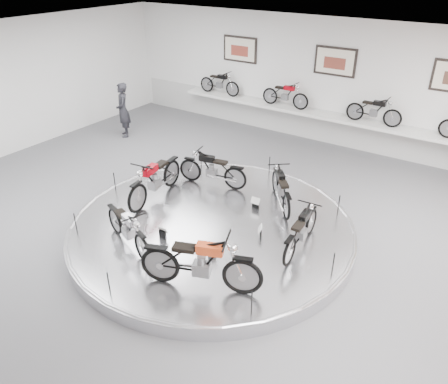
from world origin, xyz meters
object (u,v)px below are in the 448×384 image
Objects in this scene: bike_b at (212,169)px; bike_d at (127,228)px; display_platform at (212,228)px; bike_a at (281,188)px; shelf at (326,116)px; bike_e at (200,262)px; visitor at (123,110)px; bike_c at (155,178)px; bike_f at (301,230)px.

bike_b is 3.20m from bike_d.
bike_a is at bearing 60.12° from display_platform.
bike_a is at bearing -79.36° from shelf.
visitor is at bearing 122.74° from bike_e.
shelf is 8.35m from bike_e.
bike_d is (0.91, -1.84, -0.09)m from bike_c.
shelf is 6.85× the size of bike_b.
shelf reaches higher than display_platform.
bike_f is at bearing -178.82° from bike_a.
shelf is 6.50m from bike_c.
bike_d reaches higher than display_platform.
bike_c is 3.54m from bike_e.
display_platform is at bearing 12.38° from visitor.
display_platform is 4.10× the size of bike_a.
bike_e is 1.03× the size of visitor.
bike_b is 5.34m from visitor.
visitor is (-6.98, 1.71, 0.17)m from bike_a.
bike_f is at bearing 83.54° from bike_c.
display_platform is 2.29m from bike_e.
bike_d is at bearing -96.31° from shelf.
bike_c is 5.31m from visitor.
bike_c is (-1.80, 0.15, 0.69)m from display_platform.
bike_e is at bearing -59.65° from display_platform.
bike_c reaches higher than bike_b.
bike_a is at bearing 36.45° from bike_f.
visitor reaches higher than bike_f.
bike_c is (-0.75, -1.35, 0.07)m from bike_b.
visitor is (-5.03, 1.79, 0.16)m from bike_b.
bike_a is 3.73m from bike_d.
bike_f is (1.16, -1.35, -0.01)m from bike_a.
shelf is at bearing 102.54° from bike_d.
shelf is at bearing -113.14° from bike_b.
bike_d is 1.02× the size of bike_f.
bike_a reaches higher than bike_d.
bike_a reaches higher than display_platform.
bike_b is (-1.95, -0.07, 0.01)m from bike_a.
bike_b is at bearing 111.60° from bike_d.
shelf is 4.91m from bike_a.
bike_c reaches higher than bike_a.
visitor is (-7.18, 5.17, 0.07)m from bike_e.
shelf is at bearing -28.94° from bike_a.
display_platform is at bearing 113.82° from bike_b.
bike_e is at bearing 5.06° from visitor.
shelf is 7.04× the size of bike_a.
bike_d is (-0.89, -8.09, -0.24)m from shelf.
bike_a is (0.91, 1.58, 0.61)m from display_platform.
bike_e reaches higher than bike_a.
shelf is at bearing 156.29° from bike_c.
bike_f is 8.70m from visitor.
bike_d is (0.15, -3.20, -0.01)m from bike_b.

